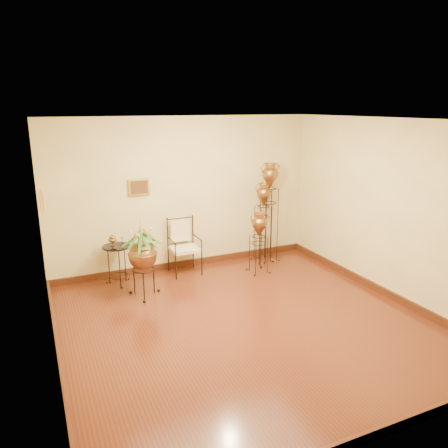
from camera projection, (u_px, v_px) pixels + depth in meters
name	position (u px, v px, depth m)	size (l,w,h in m)	color
ground	(246.00, 323.00, 6.17)	(5.00, 5.00, 0.00)	#5A2115
room_shell	(247.00, 203.00, 5.72)	(5.02, 5.02, 2.81)	beige
amphora_tall	(269.00, 211.00, 8.43)	(0.46, 0.46, 1.95)	black
amphora_mid	(263.00, 222.00, 8.43)	(0.38, 0.38, 1.57)	black
amphora_short	(259.00, 242.00, 7.92)	(0.40, 0.40, 1.14)	black
planter_urn	(142.00, 253.00, 6.86)	(0.79, 0.79, 1.32)	black
armchair	(185.00, 247.00, 7.87)	(0.56, 0.53, 1.00)	black
side_table	(118.00, 264.00, 7.44)	(0.51, 0.51, 0.87)	black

